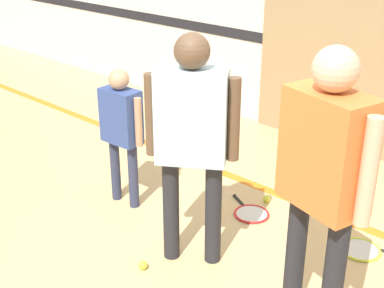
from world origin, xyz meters
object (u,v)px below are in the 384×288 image
Objects in this scene: person_student_left at (121,123)px; tennis_ball_near_instructor at (143,265)px; tennis_ball_stray_left at (218,205)px; racket_spare_on_floor at (251,213)px; person_instructor at (192,128)px; tennis_ball_by_spare_racket at (266,199)px; racket_second_spare at (362,249)px; person_student_right at (325,166)px.

person_student_left is 18.45× the size of tennis_ball_near_instructor.
racket_spare_on_floor is at bearing 23.84° from tennis_ball_stray_left.
person_instructor reaches higher than tennis_ball_stray_left.
person_instructor reaches higher than tennis_ball_by_spare_racket.
tennis_ball_stray_left is (-1.22, -0.26, 0.02)m from racket_second_spare.
tennis_ball_stray_left is at bearing 97.90° from tennis_ball_near_instructor.
person_student_left is 1.10m from tennis_ball_stray_left.
racket_second_spare is 0.98m from tennis_ball_by_spare_racket.
racket_spare_on_floor is 0.96m from racket_second_spare.
person_student_right is 1.81m from tennis_ball_stray_left.
person_instructor is 3.26× the size of racket_second_spare.
person_instructor reaches higher than tennis_ball_near_instructor.
racket_second_spare is (-0.09, 0.94, -1.08)m from person_student_right.
racket_spare_on_floor is at bearing 151.63° from racket_second_spare.
tennis_ball_stray_left is at bearing 50.22° from racket_spare_on_floor.
person_instructor is 0.96× the size of person_student_right.
racket_spare_on_floor is 7.91× the size of tennis_ball_stray_left.
person_student_left is at bearing 134.64° from person_instructor.
racket_spare_on_floor is (-1.04, 0.80, -1.08)m from person_student_right.
person_student_right is 26.75× the size of tennis_ball_stray_left.
tennis_ball_near_instructor reaches higher than racket_second_spare.
person_instructor is at bearing -65.53° from tennis_ball_stray_left.
person_student_right is 26.75× the size of tennis_ball_near_instructor.
tennis_ball_near_instructor is at bearing 32.24° from person_student_right.
person_student_left reaches higher than racket_spare_on_floor.
tennis_ball_stray_left is (-0.25, -0.37, 0.00)m from tennis_ball_by_spare_racket.
racket_second_spare is 7.85× the size of tennis_ball_stray_left.
tennis_ball_by_spare_racket is at bearing 38.79° from person_student_left.
racket_spare_on_floor is at bearing 28.38° from person_student_left.
person_instructor is 3.23× the size of racket_spare_on_floor.
person_student_right is at bearing -33.13° from person_instructor.
person_student_left is 18.45× the size of tennis_ball_stray_left.
tennis_ball_stray_left is (-0.14, 1.02, 0.00)m from tennis_ball_near_instructor.
person_student_left is at bearing 9.53° from person_student_right.
person_instructor is 1.06m from person_student_left.
person_student_left reaches higher than tennis_ball_by_spare_racket.
tennis_ball_near_instructor is (-1.07, -1.28, 0.02)m from racket_second_spare.
racket_spare_on_floor is 1.01× the size of racket_second_spare.
tennis_ball_near_instructor is 1.00× the size of tennis_ball_stray_left.
person_student_right reaches higher than person_student_left.
person_instructor is at bearing 119.56° from racket_spare_on_floor.
person_instructor is 1.46m from tennis_ball_by_spare_racket.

